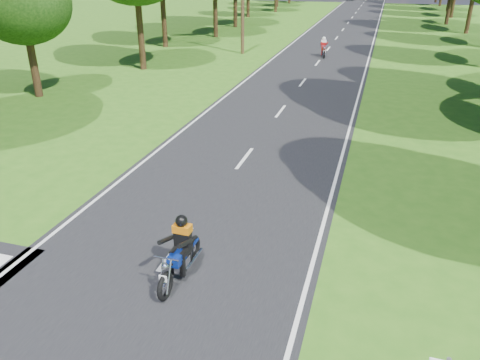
% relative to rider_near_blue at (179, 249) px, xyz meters
% --- Properties ---
extents(ground, '(160.00, 160.00, 0.00)m').
position_rel_rider_near_blue_xyz_m(ground, '(-0.58, -0.96, -0.76)').
color(ground, '#2F6116').
rests_on(ground, ground).
extents(main_road, '(7.00, 140.00, 0.02)m').
position_rel_rider_near_blue_xyz_m(main_road, '(-0.58, 49.04, -0.75)').
color(main_road, black).
rests_on(main_road, ground).
extents(road_markings, '(7.40, 140.00, 0.01)m').
position_rel_rider_near_blue_xyz_m(road_markings, '(-0.72, 47.17, -0.73)').
color(road_markings, silver).
rests_on(road_markings, main_road).
extents(rider_near_blue, '(0.63, 1.78, 1.47)m').
position_rel_rider_near_blue_xyz_m(rider_near_blue, '(0.00, 0.00, 0.00)').
color(rider_near_blue, navy).
rests_on(rider_near_blue, main_road).
extents(rider_far_red, '(0.91, 1.76, 1.40)m').
position_rel_rider_near_blue_xyz_m(rider_far_red, '(-0.53, 27.43, -0.03)').
color(rider_far_red, '#9A220B').
rests_on(rider_far_red, main_road).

